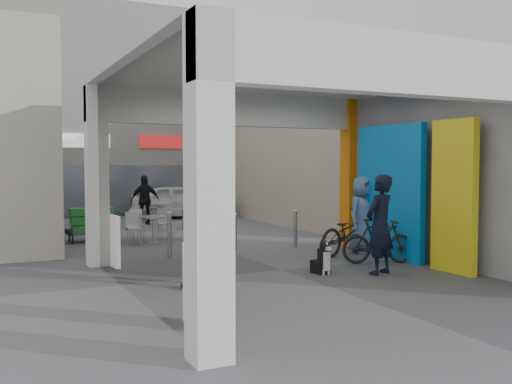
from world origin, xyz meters
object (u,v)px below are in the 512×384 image
cafe_set (147,230)px  bicycle_front (349,232)px  man_crates (145,200)px  bicycle_rear (379,241)px  man_back_turned (206,228)px  border_collie (323,260)px  man_elderly (362,215)px  man_with_dog (380,224)px  produce_stand (93,228)px  white_van (181,201)px

cafe_set → bicycle_front: size_ratio=0.71×
man_crates → bicycle_rear: size_ratio=1.07×
man_back_turned → bicycle_rear: (3.84, 0.44, -0.50)m
man_back_turned → man_crates: (1.52, 9.47, -0.15)m
man_back_turned → bicycle_rear: man_back_turned is taller
border_collie → man_crates: size_ratio=0.40×
man_elderly → bicycle_rear: bearing=-130.3°
border_collie → man_elderly: size_ratio=0.37×
man_with_dog → bicycle_front: bearing=-131.9°
cafe_set → produce_stand: 1.38m
man_crates → man_back_turned: bearing=78.4°
cafe_set → bicycle_rear: (3.34, -5.11, 0.16)m
man_elderly → bicycle_front: bearing=174.6°
border_collie → white_van: 11.07m
man_elderly → bicycle_front: size_ratio=0.92×
bicycle_rear → cafe_set: bearing=52.9°
white_van → man_with_dog: bearing=-162.9°
produce_stand → white_van: (3.98, 4.82, 0.28)m
man_with_dog → man_back_turned: (-3.17, 0.44, 0.05)m
produce_stand → man_elderly: size_ratio=0.75×
man_back_turned → man_crates: man_back_turned is taller
man_back_turned → produce_stand: bearing=72.5°
cafe_set → border_collie: 5.82m
white_van → cafe_set: bearing=170.8°
man_with_dog → border_collie: bearing=-47.0°
man_with_dog → bicycle_front: (0.77, 2.04, -0.41)m
border_collie → bicycle_front: (1.70, 1.59, 0.24)m
man_crates → bicycle_front: size_ratio=0.86×
produce_stand → man_with_dog: size_ratio=0.71×
bicycle_rear → man_back_turned: bearing=116.4°
man_back_turned → bicycle_rear: 3.90m
cafe_set → man_back_turned: (-0.51, -5.56, 0.67)m
border_collie → white_van: bearing=78.9°
produce_stand → man_crates: 3.99m
man_back_turned → man_crates: size_ratio=1.19×
produce_stand → man_elderly: (5.08, -4.51, 0.52)m
bicycle_front → white_van: size_ratio=0.52×
man_crates → bicycle_front: (2.42, -7.88, -0.31)m
bicycle_front → bicycle_rear: (-0.09, -1.15, -0.04)m
produce_stand → man_back_turned: size_ratio=0.68×
bicycle_front → produce_stand: bearing=28.3°
man_with_dog → man_elderly: (1.19, 2.13, -0.04)m
border_collie → man_back_turned: bearing=174.3°
man_crates → man_with_dog: bearing=97.0°
produce_stand → bicycle_rear: (4.57, -5.75, 0.11)m
produce_stand → man_with_dog: man_with_dog is taller
cafe_set → border_collie: (1.74, -5.55, -0.03)m
man_elderly → white_van: 9.40m
cafe_set → man_back_turned: man_back_turned is taller
border_collie → bicycle_rear: size_ratio=0.43×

